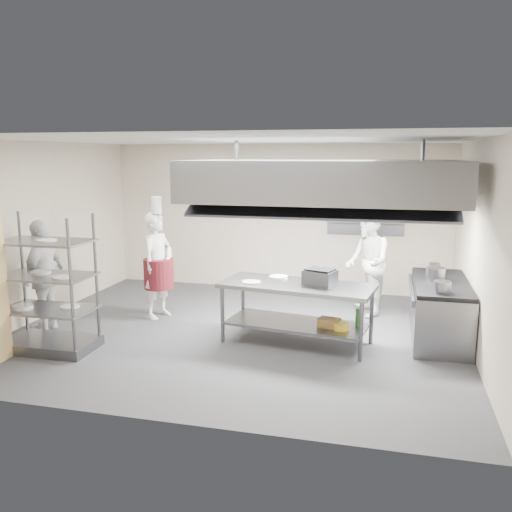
% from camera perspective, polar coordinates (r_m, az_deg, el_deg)
% --- Properties ---
extents(floor, '(7.00, 7.00, 0.00)m').
position_cam_1_polar(floor, '(8.69, -2.04, -8.05)').
color(floor, '#272729').
rests_on(floor, ground).
extents(ceiling, '(7.00, 7.00, 0.00)m').
position_cam_1_polar(ceiling, '(8.24, -2.18, 12.14)').
color(ceiling, silver).
rests_on(ceiling, wall_back).
extents(wall_back, '(7.00, 0.00, 7.00)m').
position_cam_1_polar(wall_back, '(11.22, 2.21, 4.06)').
color(wall_back, '#C1B099').
rests_on(wall_back, ground).
extents(wall_left, '(0.00, 6.00, 6.00)m').
position_cam_1_polar(wall_left, '(9.90, -21.96, 2.41)').
color(wall_left, '#C1B099').
rests_on(wall_left, ground).
extents(wall_right, '(0.00, 6.00, 6.00)m').
position_cam_1_polar(wall_right, '(8.09, 22.43, 0.70)').
color(wall_right, '#C1B099').
rests_on(wall_right, ground).
extents(exhaust_hood, '(4.00, 2.50, 0.60)m').
position_cam_1_polar(exhaust_hood, '(8.37, 7.29, 7.93)').
color(exhaust_hood, gray).
rests_on(exhaust_hood, ceiling).
extents(hood_strip_a, '(1.60, 0.12, 0.04)m').
position_cam_1_polar(hood_strip_a, '(8.55, 1.21, 5.92)').
color(hood_strip_a, white).
rests_on(hood_strip_a, exhaust_hood).
extents(hood_strip_b, '(1.60, 0.12, 0.04)m').
position_cam_1_polar(hood_strip_b, '(8.33, 13.42, 5.51)').
color(hood_strip_b, white).
rests_on(hood_strip_b, exhaust_hood).
extents(wall_shelf, '(1.50, 0.28, 0.04)m').
position_cam_1_polar(wall_shelf, '(10.83, 11.41, 3.62)').
color(wall_shelf, gray).
rests_on(wall_shelf, wall_back).
extents(island, '(2.35, 1.24, 0.91)m').
position_cam_1_polar(island, '(8.12, 4.30, -6.06)').
color(island, slate).
rests_on(island, floor).
extents(island_worktop, '(2.35, 1.24, 0.06)m').
position_cam_1_polar(island_worktop, '(8.01, 4.34, -3.14)').
color(island_worktop, gray).
rests_on(island_worktop, island).
extents(island_undershelf, '(2.16, 1.12, 0.04)m').
position_cam_1_polar(island_undershelf, '(8.16, 4.29, -7.10)').
color(island_undershelf, slate).
rests_on(island_undershelf, island).
extents(pass_rack, '(1.33, 0.80, 1.96)m').
position_cam_1_polar(pass_rack, '(8.26, -21.24, -2.70)').
color(pass_rack, slate).
rests_on(pass_rack, floor).
extents(cooking_range, '(0.80, 2.00, 0.84)m').
position_cam_1_polar(cooking_range, '(8.76, 18.75, -5.60)').
color(cooking_range, slate).
rests_on(cooking_range, floor).
extents(range_top, '(0.78, 1.96, 0.06)m').
position_cam_1_polar(range_top, '(8.65, 18.93, -2.73)').
color(range_top, black).
rests_on(range_top, cooking_range).
extents(chef_head, '(0.60, 0.76, 1.82)m').
position_cam_1_polar(chef_head, '(9.42, -10.28, -1.00)').
color(chef_head, silver).
rests_on(chef_head, floor).
extents(chef_line, '(0.95, 1.08, 1.88)m').
position_cam_1_polar(chef_line, '(9.59, 11.64, -0.67)').
color(chef_line, silver).
rests_on(chef_line, floor).
extents(chef_plating, '(0.52, 1.08, 1.79)m').
position_cam_1_polar(chef_plating, '(9.22, -21.42, -1.92)').
color(chef_plating, silver).
rests_on(chef_plating, floor).
extents(griddle, '(0.52, 0.46, 0.21)m').
position_cam_1_polar(griddle, '(7.96, 6.74, -2.26)').
color(griddle, slate).
rests_on(griddle, island_worktop).
extents(wicker_basket, '(0.34, 0.26, 0.13)m').
position_cam_1_polar(wicker_basket, '(7.97, 7.70, -6.97)').
color(wicker_basket, olive).
rests_on(wicker_basket, island_undershelf).
extents(stockpot, '(0.29, 0.29, 0.20)m').
position_cam_1_polar(stockpot, '(8.65, 18.38, -1.81)').
color(stockpot, gray).
rests_on(stockpot, range_top).
extents(plate_stack, '(0.28, 0.28, 0.05)m').
position_cam_1_polar(plate_stack, '(8.34, -21.07, -5.07)').
color(plate_stack, white).
rests_on(plate_stack, pass_rack).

